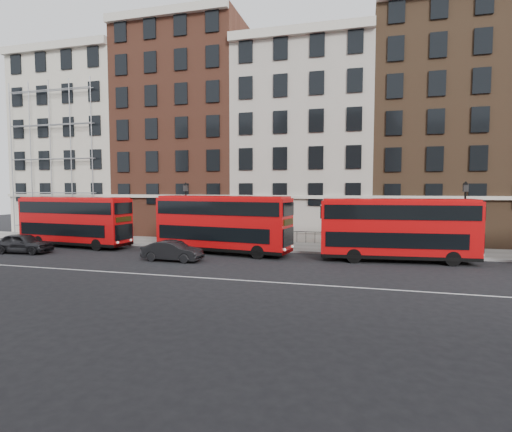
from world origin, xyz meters
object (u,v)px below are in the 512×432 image
(bus_a, at_px, (75,220))
(car_front, at_px, (172,251))
(bus_c, at_px, (397,228))
(bus_b, at_px, (222,223))
(car_rear, at_px, (23,243))

(bus_a, distance_m, car_front, 11.75)
(car_front, bearing_deg, bus_c, -74.69)
(bus_a, xyz_separation_m, bus_b, (13.27, 0.00, 0.09))
(bus_b, relative_size, car_rear, 2.39)
(bus_a, height_order, car_rear, bus_a)
(bus_a, relative_size, car_rear, 2.29)
(bus_c, xyz_separation_m, car_front, (-14.76, -3.76, -1.60))
(bus_b, xyz_separation_m, car_front, (-2.26, -3.77, -1.67))
(bus_b, bearing_deg, bus_a, -172.06)
(bus_c, xyz_separation_m, car_rear, (-27.37, -3.75, -1.53))
(car_front, bearing_deg, car_rear, 90.94)
(bus_c, bearing_deg, car_rear, -177.42)
(bus_a, bearing_deg, car_front, -13.91)
(car_front, bearing_deg, bus_a, 72.11)
(bus_a, xyz_separation_m, car_front, (11.02, -3.77, -1.58))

